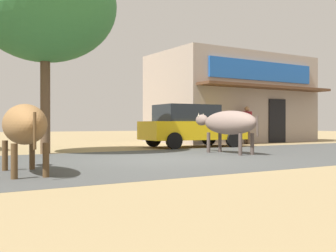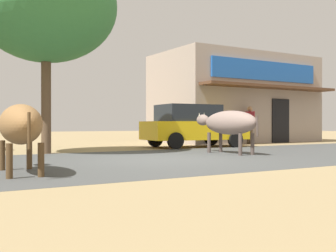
{
  "view_description": "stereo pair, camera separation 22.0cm",
  "coord_description": "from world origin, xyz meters",
  "px_view_note": "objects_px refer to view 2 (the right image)",
  "views": [
    {
      "loc": [
        -5.45,
        -9.12,
        0.9
      ],
      "look_at": [
        0.99,
        1.29,
        0.84
      ],
      "focal_mm": 44.51,
      "sensor_mm": 36.0,
      "label": 1
    },
    {
      "loc": [
        -5.26,
        -9.24,
        0.9
      ],
      "look_at": [
        0.99,
        1.29,
        0.84
      ],
      "focal_mm": 44.51,
      "sensor_mm": 36.0,
      "label": 2
    }
  ],
  "objects_px": {
    "parked_hatchback_car": "(193,125)",
    "cow_near_brown": "(20,125)",
    "roadside_tree": "(46,6)",
    "pedestrian_by_shop": "(250,122)",
    "cow_far_dark": "(229,123)"
  },
  "relations": [
    {
      "from": "parked_hatchback_car",
      "to": "cow_near_brown",
      "type": "xyz_separation_m",
      "value": [
        -7.54,
        -5.5,
        0.04
      ]
    },
    {
      "from": "roadside_tree",
      "to": "pedestrian_by_shop",
      "type": "bearing_deg",
      "value": 7.9
    },
    {
      "from": "roadside_tree",
      "to": "cow_near_brown",
      "type": "xyz_separation_m",
      "value": [
        -1.72,
        -4.84,
        -3.6
      ]
    },
    {
      "from": "cow_far_dark",
      "to": "pedestrian_by_shop",
      "type": "xyz_separation_m",
      "value": [
        4.56,
        4.14,
        0.07
      ]
    },
    {
      "from": "cow_near_brown",
      "to": "pedestrian_by_shop",
      "type": "bearing_deg",
      "value": 29.06
    },
    {
      "from": "roadside_tree",
      "to": "pedestrian_by_shop",
      "type": "xyz_separation_m",
      "value": [
        9.32,
        1.29,
        -3.49
      ]
    },
    {
      "from": "parked_hatchback_car",
      "to": "cow_near_brown",
      "type": "distance_m",
      "value": 9.33
    },
    {
      "from": "roadside_tree",
      "to": "parked_hatchback_car",
      "type": "xyz_separation_m",
      "value": [
        5.83,
        0.66,
        -3.64
      ]
    },
    {
      "from": "roadside_tree",
      "to": "pedestrian_by_shop",
      "type": "height_order",
      "value": "roadside_tree"
    },
    {
      "from": "cow_near_brown",
      "to": "cow_far_dark",
      "type": "distance_m",
      "value": 6.77
    },
    {
      "from": "cow_near_brown",
      "to": "pedestrian_by_shop",
      "type": "relative_size",
      "value": 1.62
    },
    {
      "from": "cow_far_dark",
      "to": "parked_hatchback_car",
      "type": "bearing_deg",
      "value": 73.08
    },
    {
      "from": "parked_hatchback_car",
      "to": "cow_far_dark",
      "type": "bearing_deg",
      "value": -106.92
    },
    {
      "from": "pedestrian_by_shop",
      "to": "cow_far_dark",
      "type": "bearing_deg",
      "value": -137.77
    },
    {
      "from": "cow_near_brown",
      "to": "cow_far_dark",
      "type": "height_order",
      "value": "cow_far_dark"
    }
  ]
}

